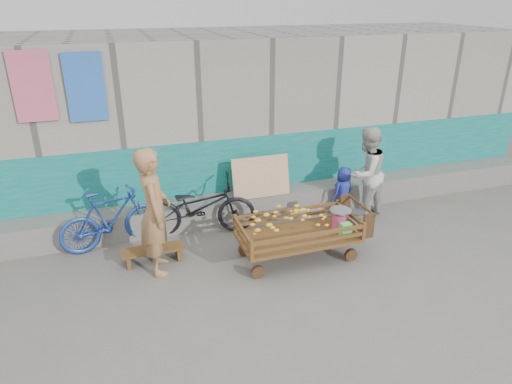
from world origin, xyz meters
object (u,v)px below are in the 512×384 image
object	(u,v)px
bench	(153,252)
child	(343,192)
bicycle_dark	(199,207)
woman	(366,173)
banana_cart	(296,226)
vendor_man	(155,212)
bicycle_blue	(112,219)

from	to	relation	value
bench	child	xyz separation A→B (m)	(3.39, 0.54, 0.29)
bench	bicycle_dark	size ratio (longest dim) A/B	0.49
woman	bicycle_dark	xyz separation A→B (m)	(-2.88, 0.26, -0.33)
bench	woman	xyz separation A→B (m)	(3.72, 0.40, 0.65)
banana_cart	woman	xyz separation A→B (m)	(1.69, 0.96, 0.26)
child	bicycle_dark	distance (m)	2.56
banana_cart	vendor_man	world-z (taller)	vendor_man
bench	banana_cart	bearing A→B (deg)	-15.43
vendor_man	woman	xyz separation A→B (m)	(3.66, 0.62, -0.10)
woman	child	world-z (taller)	woman
woman	bench	bearing A→B (deg)	-19.81
banana_cart	bench	bearing A→B (deg)	164.57
woman	bicycle_blue	size ratio (longest dim) A/B	1.02
banana_cart	child	xyz separation A→B (m)	(1.36, 1.10, -0.10)
woman	child	bearing A→B (deg)	-49.13
bicycle_dark	bicycle_blue	distance (m)	1.36
child	bicycle_blue	xyz separation A→B (m)	(-3.91, 0.12, 0.03)
bench	woman	size ratio (longest dim) A/B	0.55
bicycle_blue	woman	bearing A→B (deg)	-104.93
banana_cart	bench	distance (m)	2.14
vendor_man	woman	distance (m)	3.71
woman	vendor_man	bearing A→B (deg)	-16.39
bench	bicycle_dark	distance (m)	1.11
woman	child	size ratio (longest dim) A/B	1.80
child	woman	bearing A→B (deg)	137.99
banana_cart	child	size ratio (longest dim) A/B	2.11
woman	bicycle_blue	world-z (taller)	woman
bench	vendor_man	xyz separation A→B (m)	(0.06, -0.22, 0.75)
bicycle_dark	child	bearing A→B (deg)	-82.50
banana_cart	bench	xyz separation A→B (m)	(-2.03, 0.56, -0.39)
vendor_man	bicycle_blue	bearing A→B (deg)	38.13
bicycle_dark	banana_cart	bearing A→B (deg)	-125.53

